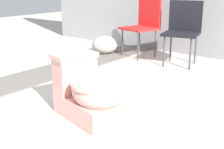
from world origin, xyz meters
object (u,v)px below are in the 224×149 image
Objects in this scene: folding_chair_left at (144,22)px; boulder_near at (105,45)px; toilet at (89,93)px; folding_chair_middle at (183,26)px.

folding_chair_left is 2.06× the size of boulder_near.
toilet is 1.73× the size of boulder_near.
folding_chair_middle is 2.06× the size of boulder_near.
folding_chair_left is at bearing -109.26° from folding_chair_middle.
folding_chair_middle is (-0.21, 2.09, 0.29)m from toilet.
folding_chair_left is 0.71m from boulder_near.
toilet is 2.12m from folding_chair_middle.
boulder_near is at bearing -51.63° from folding_chair_left.
folding_chair_middle is 1.27m from boulder_near.
folding_chair_middle reaches higher than toilet.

